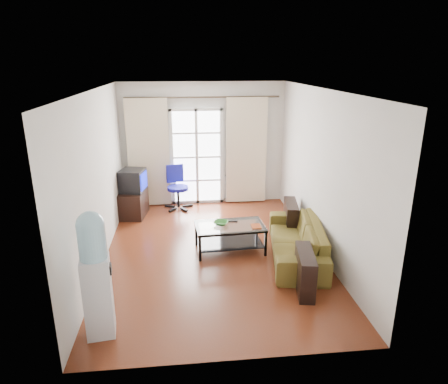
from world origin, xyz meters
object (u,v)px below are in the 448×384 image
object	(u,v)px
task_chair	(178,196)
sofa	(297,240)
water_cooler	(96,273)
crt_tv	(132,180)
coffee_table	(230,234)
tv_stand	(133,204)

from	to	relation	value
task_chair	sofa	bearing A→B (deg)	-68.09
task_chair	water_cooler	world-z (taller)	water_cooler
sofa	crt_tv	size ratio (longest dim) A/B	3.64
water_cooler	coffee_table	bearing A→B (deg)	40.90
sofa	coffee_table	xyz separation A→B (m)	(-1.07, 0.34, 0.01)
sofa	crt_tv	bearing A→B (deg)	-117.62
crt_tv	water_cooler	world-z (taller)	water_cooler
task_chair	water_cooler	distance (m)	4.35
tv_stand	water_cooler	world-z (taller)	water_cooler
task_chair	coffee_table	bearing A→B (deg)	-83.77
task_chair	tv_stand	bearing A→B (deg)	-174.09
coffee_table	crt_tv	xyz separation A→B (m)	(-1.81, 1.86, 0.47)
sofa	tv_stand	xyz separation A→B (m)	(-2.89, 2.17, -0.03)
coffee_table	task_chair	size ratio (longest dim) A/B	1.26
crt_tv	task_chair	size ratio (longest dim) A/B	0.62
sofa	task_chair	size ratio (longest dim) A/B	2.25
coffee_table	tv_stand	bearing A→B (deg)	134.79
tv_stand	task_chair	distance (m)	1.00
crt_tv	water_cooler	xyz separation A→B (m)	(0.02, -3.88, 0.05)
water_cooler	task_chair	bearing A→B (deg)	70.40
coffee_table	task_chair	world-z (taller)	task_chair
coffee_table	task_chair	bearing A→B (deg)	112.02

